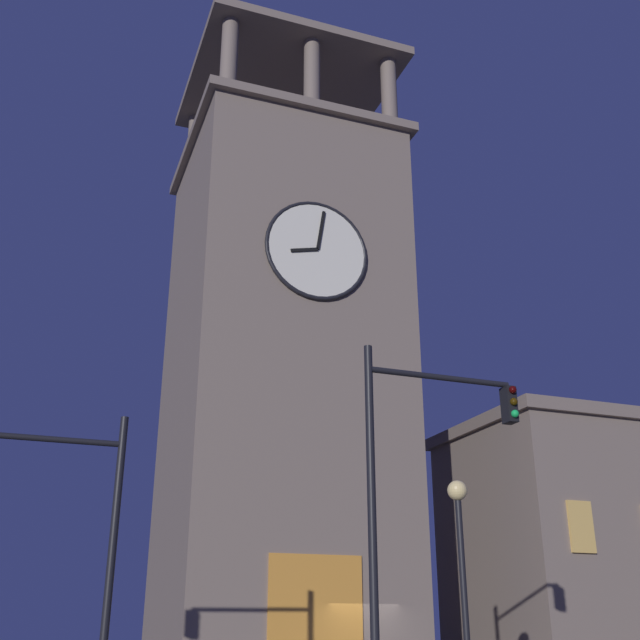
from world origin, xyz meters
TOP-DOWN VIEW (x-y plane):
  - clocktower at (1.68, -4.31)m, footprint 9.04×8.91m
  - traffic_signal_near at (3.91, 11.58)m, footprint 3.31×0.41m
  - traffic_signal_mid at (10.37, 8.86)m, footprint 4.01×0.41m
  - street_lamp at (1.86, 9.51)m, footprint 0.44×0.44m

SIDE VIEW (x-z plane):
  - street_lamp at x=1.86m, z-range 0.98..5.76m
  - traffic_signal_mid at x=10.37m, z-range 0.92..6.66m
  - traffic_signal_near at x=3.91m, z-range 1.03..7.91m
  - clocktower at x=1.68m, z-range -3.16..25.82m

